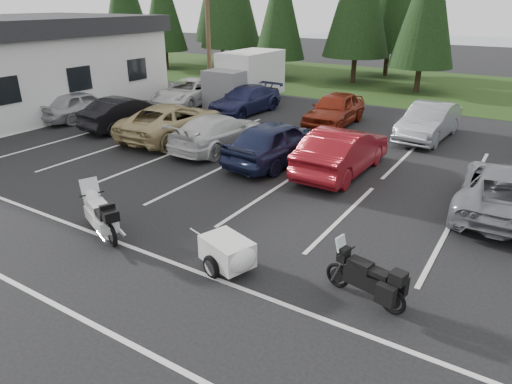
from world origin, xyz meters
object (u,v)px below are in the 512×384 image
object	(u,v)px
car_near_3	(220,132)
car_near_4	(277,142)
car_near_6	(505,190)
building	(3,65)
car_near_5	(342,151)
adventure_motorcycle	(365,274)
touring_motorcycle	(100,211)
car_near_1	(127,113)
car_near_0	(82,105)
car_far_1	(245,100)
car_far_0	(189,92)
car_near_2	(173,121)
utility_pole	(208,19)
car_far_3	(429,122)
box_truck	(242,78)
car_far_2	(335,109)
cargo_trailer	(227,254)

from	to	relation	value
car_near_3	car_near_4	xyz separation A→B (m)	(2.85, -0.29, 0.11)
car_near_6	building	bearing A→B (deg)	-2.43
car_near_5	car_near_6	xyz separation A→B (m)	(5.23, -0.63, -0.10)
adventure_motorcycle	car_near_5	bearing A→B (deg)	127.99
touring_motorcycle	adventure_motorcycle	world-z (taller)	touring_motorcycle
building	car_near_1	world-z (taller)	building
car_near_0	car_far_1	size ratio (longest dim) A/B	0.89
adventure_motorcycle	car_near_4	bearing A→B (deg)	143.81
car_far_0	car_near_4	bearing A→B (deg)	-37.67
car_near_2	car_near_6	world-z (taller)	car_near_2
utility_pole	car_near_3	world-z (taller)	utility_pole
utility_pole	car_far_3	xyz separation A→B (m)	(13.29, -1.52, -3.93)
car_near_2	box_truck	bearing A→B (deg)	-81.81
car_far_2	touring_motorcycle	xyz separation A→B (m)	(-0.61, -13.83, -0.12)
car_far_2	building	bearing A→B (deg)	-161.08
box_truck	cargo_trailer	distance (m)	18.50
utility_pole	car_near_0	xyz separation A→B (m)	(-2.66, -7.33, -3.96)
car_near_0	car_near_4	bearing A→B (deg)	-179.09
car_far_1	car_far_2	size ratio (longest dim) A/B	1.05
car_near_0	car_near_5	distance (m)	14.40
car_near_0	adventure_motorcycle	world-z (taller)	car_near_0
car_far_3	touring_motorcycle	size ratio (longest dim) A/B	1.92
car_near_3	cargo_trailer	size ratio (longest dim) A/B	2.88
car_near_1	car_near_4	distance (m)	8.62
cargo_trailer	building	bearing A→B (deg)	178.72
utility_pole	car_near_0	distance (m)	8.75
car_far_0	cargo_trailer	xyz separation A→B (m)	(12.31, -13.41, -0.34)
car_near_3	cargo_trailer	distance (m)	9.29
utility_pole	cargo_trailer	xyz separation A→B (m)	(12.00, -15.03, -4.30)
building	car_far_1	bearing A→B (deg)	28.54
car_far_3	adventure_motorcycle	world-z (taller)	car_far_3
building	car_near_2	xyz separation A→B (m)	(11.64, 0.56, -1.68)
car_near_6	touring_motorcycle	xyz separation A→B (m)	(-8.75, -7.10, -0.03)
car_near_5	adventure_motorcycle	distance (m)	7.58
box_truck	touring_motorcycle	size ratio (longest dim) A/B	2.29
car_near_4	cargo_trailer	world-z (taller)	car_near_4
box_truck	car_far_2	bearing A→B (deg)	-16.74
car_near_5	cargo_trailer	size ratio (longest dim) A/B	2.90
car_near_0	car_near_6	xyz separation A→B (m)	(19.63, -0.95, -0.03)
building	car_near_6	xyz separation A→B (m)	(24.97, -0.29, -1.74)
car_near_5	car_near_1	bearing A→B (deg)	-0.84
touring_motorcycle	adventure_motorcycle	xyz separation A→B (m)	(6.83, 0.92, -0.05)
building	touring_motorcycle	world-z (taller)	building
car_near_6	touring_motorcycle	world-z (taller)	car_near_6
car_near_6	adventure_motorcycle	xyz separation A→B (m)	(-1.93, -6.18, -0.08)
car_near_1	car_near_3	xyz separation A→B (m)	(5.75, -0.31, -0.04)
building	box_truck	distance (m)	13.16
car_near_5	car_far_0	size ratio (longest dim) A/B	0.93
box_truck	car_near_2	xyz separation A→B (m)	(1.64, -7.94, -0.68)
car_near_3	touring_motorcycle	xyz separation A→B (m)	(1.84, -7.74, -0.04)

